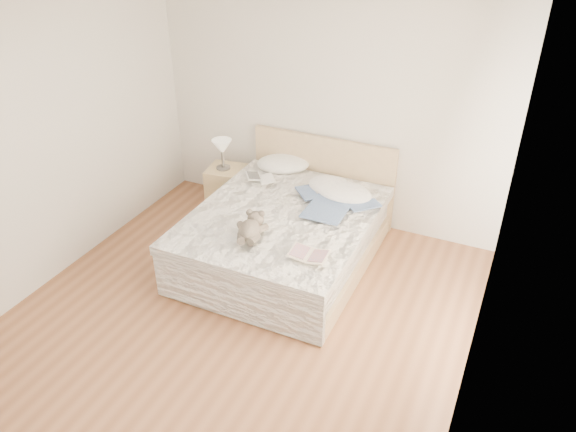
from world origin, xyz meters
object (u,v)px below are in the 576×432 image
object	(u,v)px
bed	(286,234)
childrens_book	(309,255)
teddy_bear	(249,236)
photo_book	(260,178)
nightstand	(228,190)
table_lamp	(222,148)

from	to	relation	value
bed	childrens_book	size ratio (longest dim) A/B	6.00
childrens_book	teddy_bear	xyz separation A→B (m)	(-0.60, 0.02, 0.02)
teddy_bear	photo_book	bearing A→B (deg)	97.48
bed	childrens_book	bearing A→B (deg)	-51.79
nightstand	table_lamp	size ratio (longest dim) A/B	1.56
bed	table_lamp	distance (m)	1.36
bed	table_lamp	size ratio (longest dim) A/B	5.98
bed	photo_book	distance (m)	0.77
nightstand	table_lamp	distance (m)	0.54
bed	photo_book	size ratio (longest dim) A/B	6.38
nightstand	photo_book	distance (m)	0.66
bed	childrens_book	distance (m)	0.93
bed	childrens_book	xyz separation A→B (m)	(0.54, -0.68, 0.32)
nightstand	childrens_book	xyz separation A→B (m)	(1.60, -1.31, 0.35)
bed	teddy_bear	xyz separation A→B (m)	(-0.06, -0.67, 0.34)
table_lamp	teddy_bear	bearing A→B (deg)	-51.01
table_lamp	childrens_book	size ratio (longest dim) A/B	1.00
childrens_book	teddy_bear	distance (m)	0.60
photo_book	childrens_book	xyz separation A→B (m)	(1.07, -1.14, 0.00)
table_lamp	teddy_bear	distance (m)	1.66
bed	photo_book	bearing A→B (deg)	139.43
table_lamp	photo_book	world-z (taller)	table_lamp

